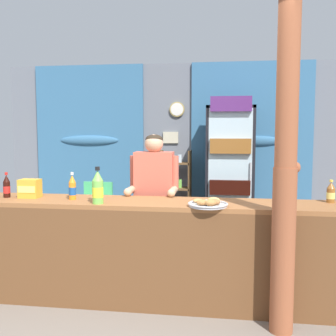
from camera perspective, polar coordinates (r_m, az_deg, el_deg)
name	(u,v)px	position (r m, az deg, el deg)	size (l,w,h in m)	color
ground_plane	(154,269)	(4.62, -2.02, -14.52)	(8.06, 8.06, 0.00)	slate
back_wall_curtained	(174,145)	(6.23, 0.85, 3.35)	(5.45, 0.22, 2.62)	slate
stall_counter	(149,242)	(3.53, -2.76, -10.82)	(4.34, 0.55, 0.94)	#935B33
timber_post	(285,174)	(3.09, 16.77, -0.91)	(0.20, 0.18, 2.60)	#995133
drink_fridge	(230,164)	(5.57, 9.01, 0.55)	(0.66, 0.66, 2.03)	black
bottle_shelf_rack	(175,191)	(5.93, 1.07, -3.38)	(0.48, 0.28, 1.28)	brown
plastic_lawn_chair	(95,209)	(5.52, -10.60, -5.95)	(0.46, 0.46, 0.86)	#4CC675
shopkeeper	(154,190)	(4.05, -2.05, -3.18)	(0.51, 0.42, 1.54)	#28282D
soda_bottle_lime_soda	(98,188)	(3.47, -10.24, -2.90)	(0.10, 0.10, 0.33)	#75C64C
soda_bottle_orange_soda	(72,188)	(3.73, -13.82, -2.85)	(0.07, 0.07, 0.26)	orange
soda_bottle_cola	(7,187)	(4.05, -22.53, -2.56)	(0.07, 0.07, 0.24)	black
soda_bottle_iced_tea	(331,193)	(3.76, 22.71, -3.38)	(0.07, 0.07, 0.21)	brown
snack_box_choco_powder	(30,188)	(3.96, -19.55, -2.83)	(0.19, 0.14, 0.18)	gold
pastry_tray	(208,204)	(3.33, 5.91, -5.19)	(0.34, 0.34, 0.07)	#BCBCC1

